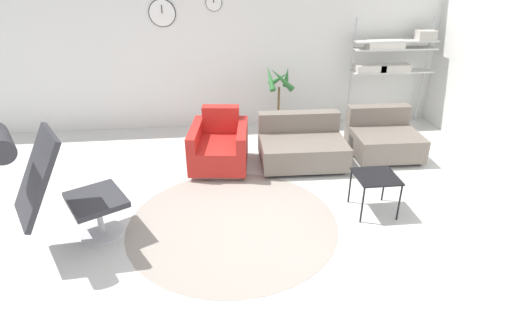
% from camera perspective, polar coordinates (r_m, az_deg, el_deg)
% --- Properties ---
extents(ground_plane, '(12.00, 12.00, 0.00)m').
position_cam_1_polar(ground_plane, '(4.47, -1.72, -8.36)').
color(ground_plane, silver).
extents(wall_back, '(12.00, 0.09, 2.80)m').
position_cam_1_polar(wall_back, '(6.77, -4.13, 16.37)').
color(wall_back, silver).
rests_on(wall_back, ground_plane).
extents(round_rug, '(2.28, 2.28, 0.01)m').
position_cam_1_polar(round_rug, '(4.41, -3.34, -8.87)').
color(round_rug, gray).
rests_on(round_rug, ground_plane).
extents(lounge_chair, '(1.16, 0.99, 1.31)m').
position_cam_1_polar(lounge_chair, '(4.11, -27.66, -2.20)').
color(lounge_chair, '#BCBCC1').
rests_on(lounge_chair, ground_plane).
extents(armchair_red, '(0.86, 0.99, 0.76)m').
position_cam_1_polar(armchair_red, '(5.51, -5.21, 1.84)').
color(armchair_red, silver).
rests_on(armchair_red, ground_plane).
extents(couch_low, '(1.18, 0.91, 0.65)m').
position_cam_1_polar(couch_low, '(5.63, 6.52, 1.90)').
color(couch_low, black).
rests_on(couch_low, ground_plane).
extents(couch_second, '(0.95, 0.90, 0.65)m').
position_cam_1_polar(couch_second, '(6.15, 17.69, 2.90)').
color(couch_second, black).
rests_on(couch_second, ground_plane).
extents(side_table, '(0.45, 0.45, 0.45)m').
position_cam_1_polar(side_table, '(4.59, 16.76, -2.65)').
color(side_table, black).
rests_on(side_table, ground_plane).
extents(potted_plant, '(0.45, 0.45, 1.16)m').
position_cam_1_polar(potted_plant, '(6.52, 3.24, 7.76)').
color(potted_plant, silver).
rests_on(potted_plant, ground_plane).
extents(shelf_unit, '(1.36, 0.28, 1.80)m').
position_cam_1_polar(shelf_unit, '(7.12, 18.82, 14.07)').
color(shelf_unit, '#BCBCC1').
rests_on(shelf_unit, ground_plane).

